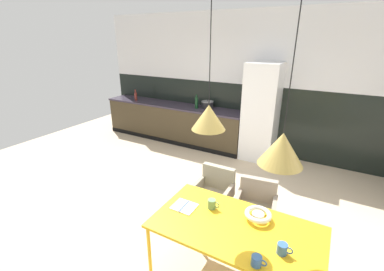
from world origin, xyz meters
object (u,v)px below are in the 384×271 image
Objects in this scene: bottle_vinegar_dark at (197,102)px; bottle_oil_tall at (136,96)px; fruit_bowl at (258,215)px; pendant_lamp_over_table_near at (209,117)px; open_book at (184,206)px; armchair_head_of_table at (256,202)px; mug_tall_blue at (212,204)px; dining_table at (236,230)px; pendant_lamp_over_table_far at (282,149)px; armchair_far_side at (215,188)px; cooking_pot at (207,105)px; refrigerator_column at (261,113)px; mug_wide_latte at (283,249)px; mug_short_terracotta at (257,261)px.

bottle_vinegar_dark is 1.15× the size of bottle_oil_tall.
pendant_lamp_over_table_near reaches higher than fruit_bowl.
open_book is 4.45m from bottle_oil_tall.
bottle_vinegar_dark is (-2.09, 2.28, 0.54)m from armchair_head_of_table.
fruit_bowl is 0.47m from mug_tall_blue.
dining_table is 0.83m from armchair_head_of_table.
armchair_head_of_table is at bearing 112.69° from pendant_lamp_over_table_far.
armchair_far_side is at bearing 91.01° from open_book.
cooking_pot is 0.22× the size of pendant_lamp_over_table_near.
refrigerator_column is 3.01m from mug_tall_blue.
open_book is 0.19× the size of pendant_lamp_over_table_near.
pendant_lamp_over_table_far is (0.90, -0.03, 0.88)m from open_book.
cooking_pot reaches higher than mug_wide_latte.
mug_tall_blue reaches higher than armchair_far_side.
refrigerator_column is 3.12m from open_book.
dining_table is at bearing 177.98° from pendant_lamp_over_table_far.
armchair_far_side reaches higher than dining_table.
armchair_head_of_table is at bearing 54.71° from open_book.
pendant_lamp_over_table_near reaches higher than mug_short_terracotta.
mug_short_terracotta reaches higher than fruit_bowl.
bottle_oil_tall is (-4.15, 3.37, 0.24)m from mug_short_terracotta.
mug_short_terracotta reaches higher than armchair_far_side.
pendant_lamp_over_table_near is (-0.32, 0.01, 1.08)m from dining_table.
refrigerator_column is 7.16× the size of cooking_pot.
bottle_oil_tall is 0.22× the size of pendant_lamp_over_table_near.
dining_table is 2.04× the size of armchair_far_side.
refrigerator_column is at bearing 101.85° from dining_table.
bottle_vinegar_dark is at bearing -178.34° from refrigerator_column.
refrigerator_column is 3.20m from bottle_oil_tall.
mug_short_terracotta is 0.09× the size of pendant_lamp_over_table_far.
armchair_far_side is at bearing 137.82° from mug_wide_latte.
mug_short_terracotta is at bearing -74.77° from fruit_bowl.
mug_wide_latte is 1.00× the size of mug_tall_blue.
dining_table is at bearing 83.84° from armchair_head_of_table.
armchair_head_of_table is at bearing -74.74° from refrigerator_column.
dining_table is 1.04m from armchair_far_side.
dining_table is 0.48m from mug_wide_latte.
pendant_lamp_over_table_near is at bearing -83.84° from refrigerator_column.
bottle_vinegar_dark is at bearing 128.61° from mug_wide_latte.
cooking_pot is at bearing 6.37° from bottle_oil_tall.
bottle_oil_tall is at bearing 139.44° from pendant_lamp_over_table_near.
dining_table is at bearing -23.98° from mug_tall_blue.
pendant_lamp_over_table_far reaches higher than cooking_pot.
pendant_lamp_over_table_far is (0.92, -0.84, 1.10)m from armchair_far_side.
pendant_lamp_over_table_near is at bearing 61.94° from armchair_head_of_table.
cooking_pot is (-1.32, 2.42, 0.47)m from armchair_far_side.
armchair_head_of_table is 4.45m from bottle_oil_tall.
cooking_pot reaches higher than mug_short_terracotta.
mug_tall_blue is (0.28, -0.68, 0.27)m from armchair_far_side.
mug_tall_blue is at bearing 160.95° from mug_wide_latte.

